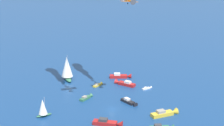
# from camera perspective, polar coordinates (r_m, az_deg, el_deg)

# --- Properties ---
(ground_plane) EXTENTS (2000.00, 2000.00, 0.00)m
(ground_plane) POSITION_cam_1_polar(r_m,az_deg,el_deg) (156.57, -0.02, -6.86)
(ground_plane) COLOR navy
(sailboat_near_centre) EXTENTS (4.62, 6.34, 8.03)m
(sailboat_near_centre) POSITION_cam_1_polar(r_m,az_deg,el_deg) (151.20, -10.24, -6.56)
(sailboat_near_centre) COLOR #33704C
(sailboat_near_centre) RESTS_ON ground_plane
(motorboat_far_port) EXTENTS (3.28, 5.04, 1.44)m
(motorboat_far_port) POSITION_cam_1_polar(r_m,az_deg,el_deg) (177.87, 5.27, -3.74)
(motorboat_far_port) COLOR white
(motorboat_far_port) RESTS_ON ground_plane
(motorboat_far_stbd) EXTENTS (11.33, 6.43, 3.20)m
(motorboat_far_stbd) POSITION_cam_1_polar(r_m,az_deg,el_deg) (143.19, -0.46, -8.92)
(motorboat_far_stbd) COLOR #B21E1E
(motorboat_far_stbd) RESTS_ON ground_plane
(motorboat_offshore) EXTENTS (1.98, 7.16, 2.07)m
(motorboat_offshore) POSITION_cam_1_polar(r_m,az_deg,el_deg) (166.72, -3.80, -5.13)
(motorboat_offshore) COLOR #33704C
(motorboat_offshore) RESTS_ON ground_plane
(motorboat_trailing) EXTENTS (8.58, 10.82, 3.23)m
(motorboat_trailing) POSITION_cam_1_polar(r_m,az_deg,el_deg) (152.41, 7.98, -7.39)
(motorboat_trailing) COLOR gold
(motorboat_trailing) RESTS_ON ground_plane
(motorboat_outer_ring_a) EXTENTS (10.44, 8.36, 3.12)m
(motorboat_outer_ring_a) POSITION_cam_1_polar(r_m,az_deg,el_deg) (191.52, 1.41, -1.96)
(motorboat_outer_ring_a) COLOR #B21E1E
(motorboat_outer_ring_a) RESTS_ON ground_plane
(motorboat_outer_ring_c) EXTENTS (1.87, 5.86, 1.68)m
(motorboat_outer_ring_c) POSITION_cam_1_polar(r_m,az_deg,el_deg) (181.10, -2.09, -3.26)
(motorboat_outer_ring_c) COLOR gold
(motorboat_outer_ring_c) RESTS_ON ground_plane
(sailboat_outer_ring_d) EXTENTS (9.74, 8.39, 13.03)m
(sailboat_outer_ring_d) POSITION_cam_1_polar(r_m,az_deg,el_deg) (188.49, -6.71, -0.76)
(sailboat_outer_ring_d) COLOR #33704C
(sailboat_outer_ring_d) RESTS_ON ground_plane
(motorboat_outer_ring_e) EXTENTS (8.75, 4.63, 2.46)m
(motorboat_outer_ring_e) POSITION_cam_1_polar(r_m,az_deg,el_deg) (161.61, 2.64, -5.82)
(motorboat_outer_ring_e) COLOR black
(motorboat_outer_ring_e) RESTS_ON ground_plane
(motorboat_outer_ring_f) EXTENTS (10.41, 2.86, 3.01)m
(motorboat_outer_ring_f) POSITION_cam_1_polar(r_m,az_deg,el_deg) (181.97, 1.81, -3.03)
(motorboat_outer_ring_f) COLOR #B21E1E
(motorboat_outer_ring_f) RESTS_ON ground_plane
(biplane_lead) EXTENTS (6.95, 6.88, 3.64)m
(biplane_lead) POSITION_cam_1_polar(r_m,az_deg,el_deg) (147.02, 2.63, 9.29)
(biplane_lead) COLOR orange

